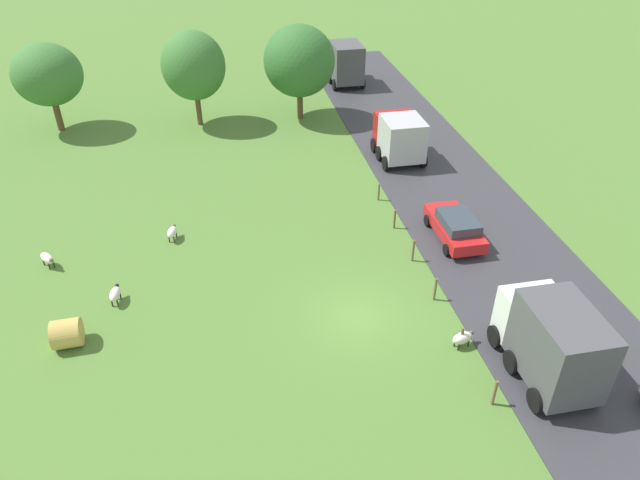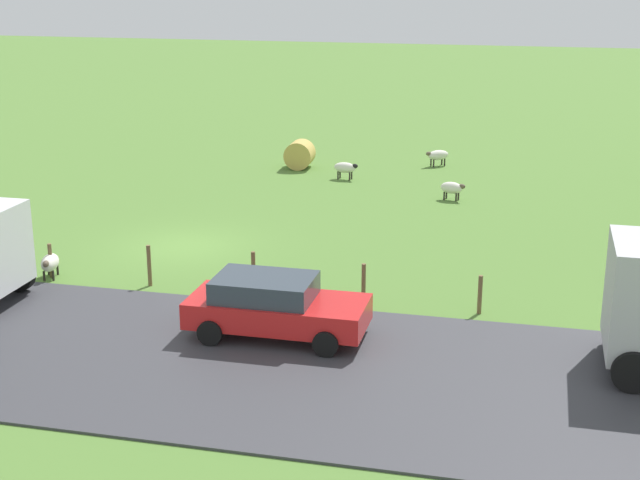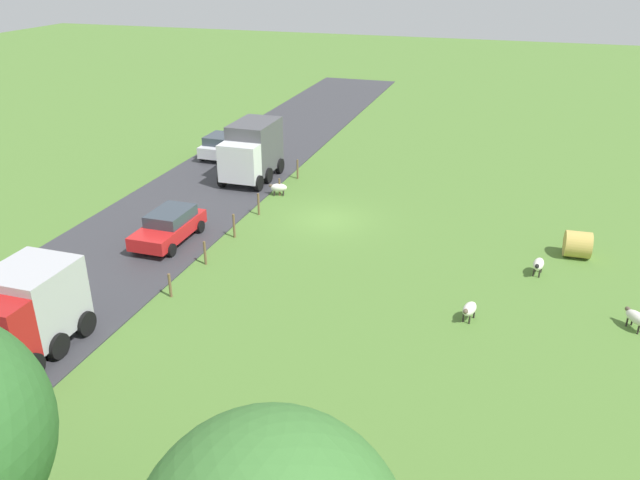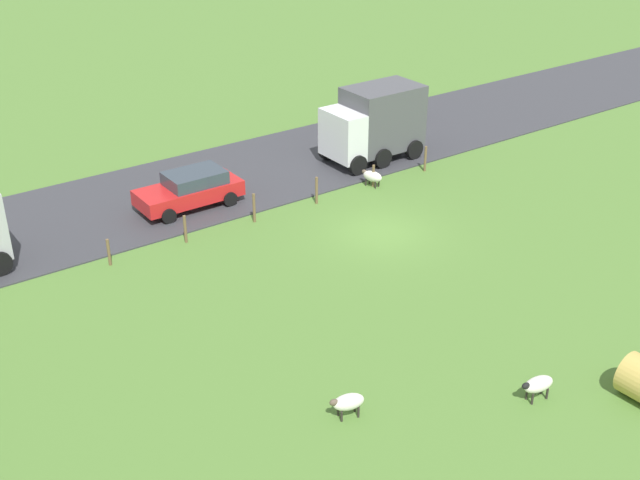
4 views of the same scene
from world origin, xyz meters
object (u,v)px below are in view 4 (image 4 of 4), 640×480
sheep_0 (372,176)px  car_0 (190,189)px  sheep_2 (538,385)px  car_3 (381,108)px  truck_1 (375,122)px  sheep_3 (348,402)px

sheep_0 → car_0: size_ratio=0.25×
sheep_2 → car_3: 24.56m
sheep_0 → sheep_2: bearing=158.3°
truck_1 → car_0: bearing=88.7°
car_3 → car_0: bearing=105.2°
car_3 → sheep_2: bearing=151.1°
sheep_2 → sheep_3: (2.58, 4.93, -0.02)m
sheep_2 → car_3: size_ratio=0.28×
sheep_3 → car_3: size_ratio=0.27×
sheep_3 → car_0: bearing=-11.2°
truck_1 → car_0: truck_1 is taller
sheep_0 → car_0: car_0 is taller
sheep_3 → truck_1: bearing=-41.2°
sheep_2 → sheep_0: bearing=-21.7°
sheep_2 → truck_1: 19.39m
sheep_2 → car_0: 17.86m
sheep_2 → car_0: (17.75, 1.93, 0.35)m
sheep_2 → sheep_3: size_ratio=1.05×
truck_1 → car_3: size_ratio=1.23×
sheep_2 → car_3: (21.50, -11.85, 0.38)m
sheep_3 → truck_1: size_ratio=0.22×
sheep_2 → car_3: bearing=-28.9°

